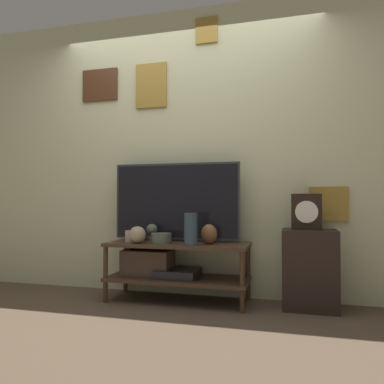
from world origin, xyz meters
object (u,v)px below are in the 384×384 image
(decorative_bust, at_px, (152,231))
(vase_round_glass, at_px, (137,235))
(vase_urn_stoneware, at_px, (209,234))
(vase_tall_ceramic, at_px, (191,229))
(vase_wide_bowl, at_px, (161,238))
(mantel_clock, at_px, (306,212))
(television, at_px, (176,201))
(candle_jar, at_px, (130,236))

(decorative_bust, bearing_deg, vase_round_glass, -120.69)
(vase_urn_stoneware, relative_size, vase_tall_ceramic, 0.63)
(vase_wide_bowl, height_order, mantel_clock, mantel_clock)
(vase_urn_stoneware, bearing_deg, vase_tall_ceramic, -133.81)
(vase_tall_ceramic, bearing_deg, vase_wide_bowl, 166.82)
(vase_tall_ceramic, distance_m, mantel_clock, 0.95)
(vase_wide_bowl, height_order, vase_urn_stoneware, vase_urn_stoneware)
(television, bearing_deg, decorative_bust, -153.98)
(vase_tall_ceramic, bearing_deg, decorative_bust, 157.63)
(candle_jar, xyz_separation_m, decorative_bust, (0.19, 0.04, 0.04))
(vase_round_glass, relative_size, mantel_clock, 0.50)
(television, xyz_separation_m, vase_wide_bowl, (-0.07, -0.20, -0.32))
(vase_wide_bowl, xyz_separation_m, decorative_bust, (-0.13, 0.10, 0.05))
(candle_jar, height_order, decorative_bust, decorative_bust)
(vase_urn_stoneware, xyz_separation_m, candle_jar, (-0.72, -0.00, -0.03))
(candle_jar, bearing_deg, television, 18.80)
(vase_tall_ceramic, relative_size, mantel_clock, 0.91)
(vase_urn_stoneware, distance_m, mantel_clock, 0.82)
(television, height_order, vase_tall_ceramic, television)
(television, relative_size, decorative_bust, 7.28)
(vase_wide_bowl, distance_m, vase_urn_stoneware, 0.41)
(vase_tall_ceramic, xyz_separation_m, vase_round_glass, (-0.48, 0.03, -0.06))
(vase_wide_bowl, distance_m, mantel_clock, 1.23)
(vase_round_glass, bearing_deg, vase_urn_stoneware, 9.46)
(vase_urn_stoneware, height_order, candle_jar, vase_urn_stoneware)
(decorative_bust, bearing_deg, vase_tall_ceramic, -22.37)
(television, height_order, mantel_clock, television)
(vase_tall_ceramic, bearing_deg, vase_urn_stoneware, 46.19)
(decorative_bust, xyz_separation_m, mantel_clock, (1.32, 0.04, 0.18))
(vase_round_glass, bearing_deg, vase_wide_bowl, 9.95)
(vase_round_glass, distance_m, decorative_bust, 0.16)
(vase_wide_bowl, xyz_separation_m, vase_tall_ceramic, (0.28, -0.07, 0.09))
(vase_round_glass, bearing_deg, vase_tall_ceramic, -3.41)
(decorative_bust, bearing_deg, vase_urn_stoneware, -3.85)
(vase_urn_stoneware, xyz_separation_m, vase_round_glass, (-0.61, -0.10, -0.01))
(vase_tall_ceramic, height_order, mantel_clock, mantel_clock)
(vase_tall_ceramic, height_order, vase_round_glass, vase_tall_ceramic)
(television, relative_size, vase_round_glass, 7.90)
(vase_urn_stoneware, relative_size, mantel_clock, 0.58)
(vase_tall_ceramic, relative_size, vase_round_glass, 1.81)
(television, bearing_deg, vase_urn_stoneware, -21.42)
(vase_wide_bowl, height_order, vase_round_glass, vase_round_glass)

